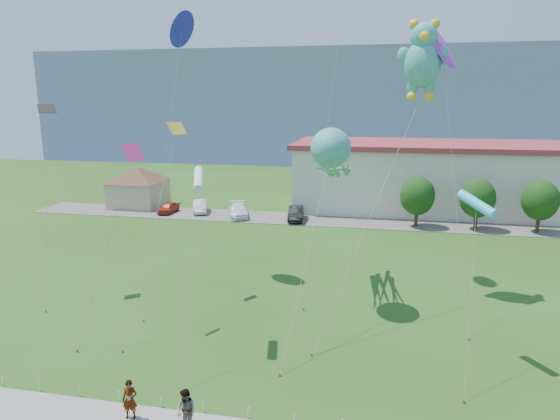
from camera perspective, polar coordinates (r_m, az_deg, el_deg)
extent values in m
plane|color=#2B4B15|center=(24.36, -5.22, -20.61)|extent=(160.00, 160.00, 0.00)
cube|color=#59544C|center=(56.41, 5.00, -1.16)|extent=(70.00, 6.00, 0.06)
cube|color=#7589A2|center=(139.63, 9.22, 12.00)|extent=(160.00, 50.00, 25.00)
cube|color=tan|center=(65.93, -15.86, 1.79)|extent=(6.00, 6.00, 3.20)
pyramid|color=brown|center=(65.53, -15.99, 3.94)|extent=(9.20, 9.20, 1.80)
cube|color=beige|center=(67.21, 28.65, 2.84)|extent=(60.00, 14.00, 7.60)
cube|color=maroon|center=(66.76, 29.02, 6.30)|extent=(61.00, 15.00, 0.60)
cylinder|color=white|center=(28.15, -29.11, -16.79)|extent=(0.05, 0.05, 0.50)
cylinder|color=white|center=(26.99, -25.72, -17.73)|extent=(0.05, 0.05, 0.50)
cylinder|color=white|center=(25.92, -21.99, -18.68)|extent=(0.05, 0.05, 0.50)
cylinder|color=white|center=(24.97, -17.91, -19.63)|extent=(0.05, 0.05, 0.50)
cylinder|color=white|center=(24.15, -13.49, -20.55)|extent=(0.05, 0.05, 0.50)
cylinder|color=white|center=(23.47, -8.72, -21.40)|extent=(0.05, 0.05, 0.50)
cylinder|color=white|center=(22.95, -3.65, -22.14)|extent=(0.05, 0.05, 0.50)
cylinder|color=white|center=(22.59, 1.67, -22.75)|extent=(0.05, 0.05, 0.50)
cylinder|color=#3F2B19|center=(55.00, 15.30, -0.77)|extent=(0.36, 0.36, 2.20)
ellipsoid|color=#14380F|center=(54.54, 15.44, 1.59)|extent=(3.60, 3.60, 4.14)
cylinder|color=#3F2B19|center=(55.75, 21.46, -1.02)|extent=(0.36, 0.36, 2.20)
ellipsoid|color=#14380F|center=(55.29, 21.65, 1.30)|extent=(3.60, 3.60, 4.14)
cylinder|color=#3F2B19|center=(57.12, 27.39, -1.26)|extent=(0.36, 0.36, 2.20)
ellipsoid|color=#14380F|center=(56.68, 27.62, 1.00)|extent=(3.60, 3.60, 4.14)
imported|color=gray|center=(23.28, -16.79, -20.03)|extent=(0.70, 0.53, 1.74)
imported|color=gray|center=(21.99, -10.68, -21.64)|extent=(1.09, 0.98, 1.84)
imported|color=#A52D14|center=(61.01, -12.64, 0.27)|extent=(1.66, 3.80, 1.28)
imported|color=silver|center=(60.62, -9.11, 0.43)|extent=(2.94, 4.73, 1.47)
imported|color=white|center=(57.80, -4.78, -0.04)|extent=(3.57, 5.50, 1.48)
imported|color=black|center=(55.93, 1.83, -0.40)|extent=(2.13, 4.78, 1.52)
ellipsoid|color=teal|center=(31.29, 5.83, 7.08)|extent=(2.50, 3.25, 2.50)
sphere|color=white|center=(30.34, 4.80, 7.44)|extent=(0.39, 0.39, 0.39)
sphere|color=white|center=(30.25, 6.50, 7.39)|extent=(0.39, 0.39, 0.39)
cylinder|color=slate|center=(25.78, -0.06, -18.32)|extent=(0.10, 0.10, 0.16)
cylinder|color=gray|center=(27.44, 3.07, -5.39)|extent=(1.37, 8.33, 9.43)
ellipsoid|color=teal|center=(35.48, 15.93, 15.70)|extent=(2.43, 2.07, 3.04)
sphere|color=teal|center=(35.64, 16.11, 18.54)|extent=(1.78, 1.78, 1.78)
sphere|color=yellow|center=(35.70, 15.07, 19.80)|extent=(0.65, 0.65, 0.65)
sphere|color=yellow|center=(35.78, 17.29, 19.65)|extent=(0.65, 0.65, 0.65)
sphere|color=yellow|center=(34.89, 16.19, 18.52)|extent=(0.65, 0.65, 0.65)
ellipsoid|color=teal|center=(35.46, 13.94, 16.71)|extent=(0.84, 0.60, 1.18)
ellipsoid|color=teal|center=(35.63, 18.01, 16.46)|extent=(0.84, 0.60, 1.18)
ellipsoid|color=teal|center=(35.39, 14.86, 13.49)|extent=(0.75, 0.65, 1.21)
ellipsoid|color=teal|center=(35.46, 16.72, 13.38)|extent=(0.75, 0.65, 1.21)
sphere|color=yellow|center=(35.19, 14.82, 12.43)|extent=(0.65, 0.65, 0.65)
sphere|color=yellow|center=(35.27, 16.68, 12.33)|extent=(0.65, 0.65, 0.65)
cylinder|color=slate|center=(27.54, 3.62, -16.18)|extent=(0.10, 0.10, 0.16)
cylinder|color=gray|center=(30.36, 10.48, -0.18)|extent=(5.58, 11.39, 13.17)
cone|color=#AC34D1|center=(35.84, 18.06, 17.26)|extent=(1.80, 1.33, 1.33)
cylinder|color=slate|center=(30.96, 20.78, -13.62)|extent=(0.10, 0.10, 0.16)
cylinder|color=gray|center=(32.20, 19.32, 2.87)|extent=(1.73, 8.02, 16.28)
cylinder|color=white|center=(26.61, -9.28, 3.49)|extent=(0.50, 2.25, 0.87)
cylinder|color=slate|center=(24.94, -11.17, -19.73)|extent=(0.10, 0.10, 0.16)
cylinder|color=gray|center=(25.27, -10.16, -7.86)|extent=(0.82, 5.24, 8.85)
cylinder|color=#36CAF4|center=(26.55, 21.56, 0.66)|extent=(0.50, 2.25, 0.87)
cylinder|color=slate|center=(25.27, 20.27, -19.85)|extent=(0.10, 0.10, 0.16)
cylinder|color=gray|center=(25.52, 20.94, -9.47)|extent=(0.67, 4.50, 7.89)
cylinder|color=slate|center=(32.81, 2.70, -11.26)|extent=(0.10, 0.10, 0.16)
cylinder|color=gray|center=(34.29, 5.58, 10.58)|extent=(1.83, 8.80, 24.04)
cube|color=#E63388|center=(29.56, -16.46, 6.34)|extent=(1.29, 1.29, 0.86)
cylinder|color=slate|center=(29.93, -22.16, -14.68)|extent=(0.10, 0.10, 0.16)
cylinder|color=gray|center=(29.23, -19.28, -4.35)|extent=(1.84, 4.14, 10.03)
cone|color=#2824CD|center=(38.96, -11.17, 19.61)|extent=(1.80, 1.33, 1.33)
cylinder|color=slate|center=(32.32, -15.31, -12.09)|extent=(0.10, 0.10, 0.16)
cylinder|color=gray|center=(34.28, -13.08, 5.17)|extent=(0.74, 9.75, 17.92)
cube|color=gold|center=(34.21, -11.71, 9.13)|extent=(1.29, 1.29, 0.86)
cylinder|color=slate|center=(29.10, -17.55, -15.12)|extent=(0.10, 0.10, 0.16)
cylinder|color=gray|center=(30.93, -14.35, -2.11)|extent=(0.23, 9.11, 11.09)
cube|color=black|center=(37.32, -25.10, 10.46)|extent=(1.29, 1.29, 0.86)
cylinder|color=slate|center=(35.77, -25.19, -10.42)|extent=(0.10, 0.10, 0.16)
cylinder|color=gray|center=(35.95, -25.14, 0.15)|extent=(1.46, 4.05, 12.36)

